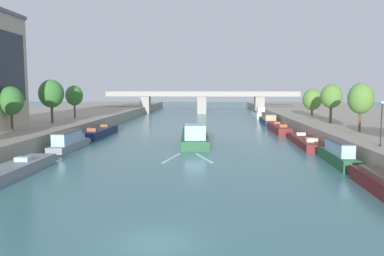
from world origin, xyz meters
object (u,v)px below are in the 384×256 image
object	(u,v)px
moored_boat_right_lone	(305,141)
bridge_far	(202,100)
tree_right_by_lamp	(331,96)
lamppost_right_bank	(381,122)
barge_midriver	(195,135)
tree_left_third	(51,94)
moored_boat_right_near	(338,154)
moored_boat_right_gap_after	(259,114)
tree_right_past_mid	(312,99)
tree_left_nearest	(11,101)
tree_right_nearest	(361,99)
tree_left_past_mid	(74,96)
moored_boat_left_gap_after	(69,142)
moored_boat_left_end	(5,173)
moored_boat_left_near	(100,132)
moored_boat_right_midway	(279,128)
moored_boat_right_upstream	(268,119)

from	to	relation	value
moored_boat_right_lone	bridge_far	distance (m)	65.68
tree_right_by_lamp	lamppost_right_bank	size ratio (longest dim) A/B	1.43
barge_midriver	tree_left_third	world-z (taller)	tree_left_third
moored_boat_right_near	moored_boat_right_gap_after	world-z (taller)	moored_boat_right_gap_after
tree_right_past_mid	moored_boat_right_lone	bearing A→B (deg)	-107.05
tree_left_nearest	lamppost_right_bank	xyz separation A→B (m)	(43.64, -11.44, -1.59)
tree_left_nearest	tree_right_nearest	world-z (taller)	tree_right_nearest
moored_boat_right_near	bridge_far	bearing A→B (deg)	101.78
barge_midriver	moored_boat_right_lone	xyz separation A→B (m)	(15.69, -2.51, -0.42)
tree_left_past_mid	tree_right_by_lamp	world-z (taller)	tree_right_by_lamp
moored_boat_left_gap_after	tree_left_past_mid	size ratio (longest dim) A/B	1.69
moored_boat_right_gap_after	tree_left_third	xyz separation A→B (m)	(-39.26, -42.59, 6.11)
moored_boat_left_gap_after	tree_right_by_lamp	distance (m)	41.71
moored_boat_left_end	tree_left_past_mid	size ratio (longest dim) A/B	2.57
moored_boat_left_near	moored_boat_right_near	bearing A→B (deg)	-34.39
moored_boat_left_end	moored_boat_left_gap_after	size ratio (longest dim) A/B	1.52
tree_left_nearest	tree_left_past_mid	bearing A→B (deg)	87.74
moored_boat_right_midway	lamppost_right_bank	bearing A→B (deg)	-81.84
barge_midriver	moored_boat_right_midway	distance (m)	19.58
moored_boat_left_gap_after	moored_boat_right_upstream	distance (m)	49.59
moored_boat_left_gap_after	moored_boat_left_near	xyz separation A→B (m)	(-0.13, 14.16, -0.37)
moored_boat_right_midway	tree_right_nearest	world-z (taller)	tree_right_nearest
tree_right_nearest	bridge_far	world-z (taller)	tree_right_nearest
moored_boat_left_end	tree_left_third	bearing A→B (deg)	105.73
moored_boat_right_gap_after	tree_right_nearest	world-z (taller)	tree_right_nearest
moored_boat_left_gap_after	moored_boat_right_upstream	xyz separation A→B (m)	(31.32, 38.45, -0.05)
moored_boat_left_gap_after	bridge_far	size ratio (longest dim) A/B	0.18
moored_boat_right_upstream	lamppost_right_bank	world-z (taller)	lamppost_right_bank
moored_boat_left_near	tree_right_nearest	xyz separation A→B (m)	(37.97, -11.31, 5.95)
tree_right_nearest	lamppost_right_bank	distance (m)	12.74
lamppost_right_bank	bridge_far	xyz separation A→B (m)	(-19.59, 79.07, -0.28)
tree_right_past_mid	moored_boat_left_near	bearing A→B (deg)	-161.01
moored_boat_right_gap_after	tree_left_nearest	distance (m)	67.37
moored_boat_right_midway	bridge_far	xyz separation A→B (m)	(-15.17, 48.25, 3.72)
barge_midriver	bridge_far	distance (m)	61.16
moored_boat_left_end	moored_boat_left_gap_after	world-z (taller)	moored_boat_left_gap_after
moored_boat_right_gap_after	tree_right_past_mid	bearing A→B (deg)	-76.78
moored_boat_right_lone	tree_left_third	size ratio (longest dim) A/B	2.05
moored_boat_left_end	moored_boat_right_lone	world-z (taller)	moored_boat_left_end
moored_boat_left_end	tree_left_third	size ratio (longest dim) A/B	2.24
moored_boat_left_near	bridge_far	xyz separation A→B (m)	(15.68, 55.46, 3.73)
tree_left_third	tree_left_past_mid	xyz separation A→B (m)	(0.22, 9.74, -0.51)
tree_left_past_mid	moored_boat_left_near	bearing A→B (deg)	-50.11
moored_boat_right_gap_after	moored_boat_right_lone	bearing A→B (deg)	-89.74
lamppost_right_bank	moored_boat_left_gap_after	bearing A→B (deg)	164.95
moored_boat_right_near	barge_midriver	bearing A→B (deg)	134.26
moored_boat_right_near	tree_right_past_mid	distance (m)	35.81
moored_boat_left_near	lamppost_right_bank	bearing A→B (deg)	-33.80
barge_midriver	moored_boat_left_gap_after	bearing A→B (deg)	-151.71
tree_left_past_mid	tree_right_by_lamp	distance (m)	46.41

